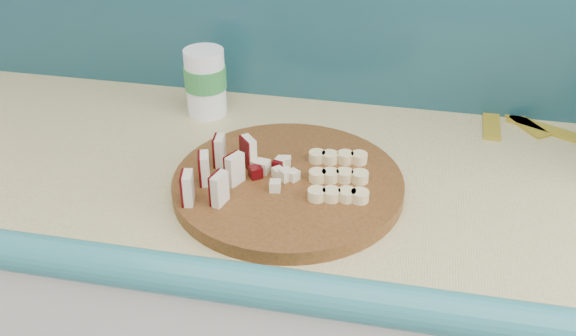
{
  "coord_description": "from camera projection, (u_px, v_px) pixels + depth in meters",
  "views": [
    {
      "loc": [
        -0.05,
        0.58,
        1.51
      ],
      "look_at": [
        -0.22,
        1.43,
        0.95
      ],
      "focal_mm": 40.0,
      "sensor_mm": 36.0,
      "label": 1
    }
  ],
  "objects": [
    {
      "name": "banana_slices",
      "position": [
        338.0,
        176.0,
        1.04
      ],
      "size": [
        0.11,
        0.15,
        0.02
      ],
      "color": "beige",
      "rests_on": "cutting_board"
    },
    {
      "name": "cutting_board",
      "position": [
        288.0,
        184.0,
        1.05
      ],
      "size": [
        0.43,
        0.43,
        0.02
      ],
      "primitive_type": "cylinder",
      "rotation": [
        0.0,
        0.0,
        0.15
      ],
      "color": "#46270F",
      "rests_on": "kitchen_counter"
    },
    {
      "name": "apple_chunks",
      "position": [
        273.0,
        173.0,
        1.04
      ],
      "size": [
        0.06,
        0.07,
        0.02
      ],
      "color": "beige",
      "rests_on": "cutting_board"
    },
    {
      "name": "apple_wedges",
      "position": [
        219.0,
        169.0,
        1.02
      ],
      "size": [
        0.08,
        0.16,
        0.05
      ],
      "color": "beige",
      "rests_on": "cutting_board"
    },
    {
      "name": "banana_peel",
      "position": [
        519.0,
        123.0,
        1.25
      ],
      "size": [
        0.19,
        0.16,
        0.01
      ],
      "rotation": [
        0.0,
        0.0,
        0.4
      ],
      "color": "gold",
      "rests_on": "kitchen_counter"
    },
    {
      "name": "canister",
      "position": [
        205.0,
        81.0,
        1.26
      ],
      "size": [
        0.08,
        0.08,
        0.13
      ],
      "rotation": [
        0.0,
        0.0,
        -0.41
      ],
      "color": "white",
      "rests_on": "kitchen_counter"
    }
  ]
}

